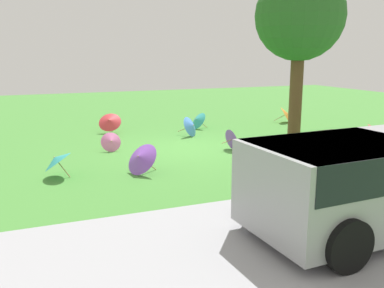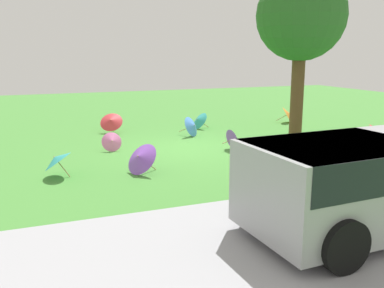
# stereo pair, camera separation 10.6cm
# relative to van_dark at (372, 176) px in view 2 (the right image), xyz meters

# --- Properties ---
(ground) EXTENTS (40.00, 40.00, 0.00)m
(ground) POSITION_rel_van_dark_xyz_m (0.43, -6.66, -0.91)
(ground) COLOR #478C38
(road_strip) EXTENTS (40.00, 4.25, 0.01)m
(road_strip) POSITION_rel_van_dark_xyz_m (0.43, 0.02, -0.91)
(road_strip) COLOR #9E9EA3
(road_strip) RESTS_ON ground
(van_dark) EXTENTS (4.68, 2.31, 1.53)m
(van_dark) POSITION_rel_van_dark_xyz_m (0.00, 0.00, 0.00)
(van_dark) COLOR #99999E
(van_dark) RESTS_ON ground
(park_bench) EXTENTS (1.63, 0.60, 0.90)m
(park_bench) POSITION_rel_van_dark_xyz_m (-1.54, -3.81, -0.45)
(park_bench) COLOR brown
(park_bench) RESTS_ON ground
(shade_tree) EXTENTS (2.82, 2.82, 5.43)m
(shade_tree) POSITION_rel_van_dark_xyz_m (-3.05, -6.49, 3.05)
(shade_tree) COLOR brown
(shade_tree) RESTS_ON ground
(parasol_purple_0) EXTENTS (0.96, 1.05, 0.79)m
(parasol_purple_0) POSITION_rel_van_dark_xyz_m (2.73, -4.56, -0.50)
(parasol_purple_0) COLOR tan
(parasol_purple_0) RESTS_ON ground
(parasol_teal_0) EXTENTS (0.91, 0.94, 0.70)m
(parasol_teal_0) POSITION_rel_van_dark_xyz_m (4.63, -5.02, -0.48)
(parasol_teal_0) COLOR tan
(parasol_teal_0) RESTS_ON ground
(parasol_teal_1) EXTENTS (0.77, 0.79, 0.68)m
(parasol_teal_1) POSITION_rel_van_dark_xyz_m (-0.95, -9.82, -0.57)
(parasol_teal_1) COLOR tan
(parasol_teal_1) RESTS_ON ground
(parasol_red_0) EXTENTS (0.94, 0.95, 0.70)m
(parasol_red_0) POSITION_rel_van_dark_xyz_m (-5.33, -5.16, -0.50)
(parasol_red_0) COLOR tan
(parasol_red_0) RESTS_ON ground
(parasol_orange_0) EXTENTS (0.84, 0.91, 0.72)m
(parasol_orange_0) POSITION_rel_van_dark_xyz_m (-5.00, -9.78, -0.55)
(parasol_orange_0) COLOR tan
(parasol_orange_0) RESTS_ON ground
(parasol_blue_0) EXTENTS (0.85, 0.83, 0.74)m
(parasol_blue_0) POSITION_rel_van_dark_xyz_m (-0.19, -8.49, -0.54)
(parasol_blue_0) COLOR tan
(parasol_blue_0) RESTS_ON ground
(parasol_pink_0) EXTENTS (0.61, 0.62, 0.59)m
(parasol_pink_0) POSITION_rel_van_dark_xyz_m (2.90, -7.25, -0.62)
(parasol_pink_0) COLOR tan
(parasol_pink_0) RESTS_ON ground
(parasol_purple_1) EXTENTS (0.56, 0.67, 0.66)m
(parasol_purple_1) POSITION_rel_van_dark_xyz_m (-0.56, -6.07, -0.58)
(parasol_purple_1) COLOR tan
(parasol_purple_1) RESTS_ON ground
(parasol_red_3) EXTENTS (1.02, 0.96, 0.79)m
(parasol_red_3) POSITION_rel_van_dark_xyz_m (2.36, -10.13, -0.46)
(parasol_red_3) COLOR tan
(parasol_red_3) RESTS_ON ground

